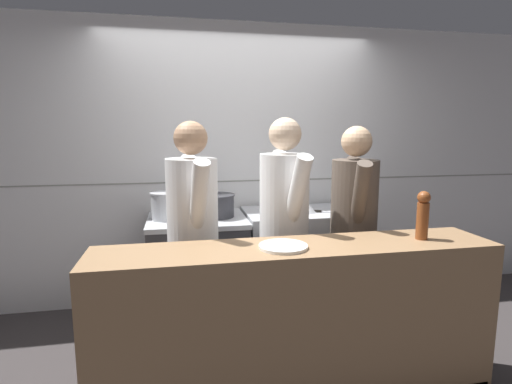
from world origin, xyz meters
name	(u,v)px	position (x,y,z in m)	size (l,w,h in m)	color
ground_plane	(267,370)	(0.00, 0.00, 0.00)	(14.00, 14.00, 0.00)	#383333
wall_back_tiled	(238,165)	(0.00, 1.31, 1.30)	(8.00, 0.06, 2.60)	white
oven_range	(198,268)	(-0.41, 0.91, 0.45)	(0.83, 0.71, 0.89)	#38383D
prep_counter	(302,260)	(0.52, 0.90, 0.45)	(1.03, 0.65, 0.91)	#B7BABF
pass_counter	(297,324)	(0.11, -0.30, 0.48)	(2.37, 0.45, 0.97)	#93704C
stock_pot	(166,205)	(-0.66, 0.90, 1.01)	(0.27, 0.27, 0.23)	#B7BABF
sauce_pot	(216,205)	(-0.25, 0.91, 0.99)	(0.32, 0.32, 0.19)	#2D2D33
mixing_bowl_steel	(303,206)	(0.52, 0.87, 0.97)	(0.23, 0.23, 0.11)	#B7BABF
chefs_knife	(326,212)	(0.70, 0.80, 0.92)	(0.36, 0.13, 0.02)	#B7BABF
plated_dish_main	(283,246)	(0.01, -0.32, 0.97)	(0.28, 0.28, 0.02)	white
pepper_mill	(423,214)	(0.90, -0.31, 1.12)	(0.08, 0.08, 0.30)	brown
chef_head_cook	(193,233)	(-0.47, 0.22, 0.94)	(0.40, 0.74, 1.69)	black
chef_sous	(284,226)	(0.17, 0.23, 0.95)	(0.39, 0.75, 1.72)	black
chef_line	(353,227)	(0.70, 0.23, 0.92)	(0.41, 0.72, 1.66)	black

